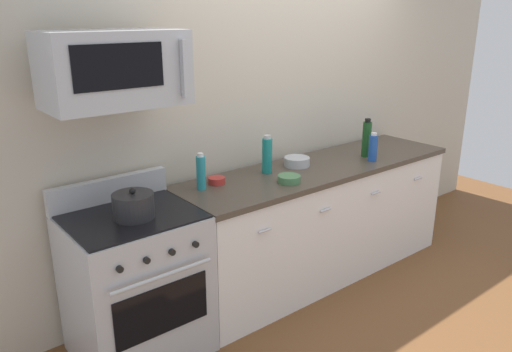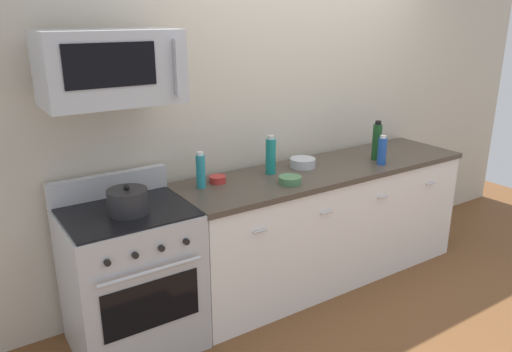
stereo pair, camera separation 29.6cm
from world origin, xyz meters
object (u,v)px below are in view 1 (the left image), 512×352
range_oven (136,284)px  bottle_soda_blue (373,148)px  bottle_wine_green (367,139)px  bottle_sparkling_teal (267,155)px  bowl_red_small (217,180)px  microwave (114,69)px  bottle_dish_soap (201,172)px  bowl_green_glaze (289,179)px  stockpot (133,206)px  bowl_steel_prep (297,161)px

range_oven → bottle_soda_blue: 2.06m
bottle_wine_green → bottle_soda_blue: 0.14m
bottle_soda_blue → bottle_sparkling_teal: bottle_sparkling_teal is taller
bottle_wine_green → bowl_red_small: size_ratio=2.68×
microwave → bottle_sparkling_teal: (1.13, 0.07, -0.70)m
bottle_wine_green → bottle_dish_soap: size_ratio=1.26×
bottle_soda_blue → bowl_green_glaze: 0.87m
range_oven → bowl_red_small: size_ratio=9.18×
stockpot → bottle_soda_blue: bearing=-3.4°
bottle_wine_green → bowl_green_glaze: bottle_wine_green is taller
bottle_sparkling_teal → bowl_steel_prep: 0.30m
bottle_dish_soap → stockpot: bottle_dish_soap is taller
bottle_dish_soap → bottle_wine_green: bearing=-6.6°
bottle_soda_blue → bowl_steel_prep: bearing=153.8°
bottle_wine_green → bottle_soda_blue: bottle_wine_green is taller
bottle_dish_soap → bowl_red_small: (0.14, 0.03, -0.09)m
bottle_dish_soap → stockpot: bearing=-163.4°
bottle_dish_soap → bowl_steel_prep: (0.85, -0.01, -0.08)m
microwave → stockpot: size_ratio=3.18×
microwave → stockpot: bearing=-90.1°
bottle_dish_soap → bottle_sparkling_teal: (0.56, -0.00, 0.02)m
bottle_wine_green → microwave: bearing=177.2°
bowl_steel_prep → bottle_sparkling_teal: bearing=178.1°
microwave → bowl_red_small: 1.08m
bottle_soda_blue → bowl_steel_prep: size_ratio=1.17×
microwave → range_oven: bearing=-90.3°
bottle_wine_green → bottle_sparkling_teal: 0.92m
bottle_sparkling_teal → range_oven: bearing=-174.3°
microwave → bottle_dish_soap: (0.56, 0.07, -0.71)m
bottle_sparkling_teal → bowl_steel_prep: (0.29, -0.01, -0.10)m
bottle_wine_green → bottle_sparkling_teal: (-0.91, 0.17, -0.01)m
bottle_wine_green → bowl_steel_prep: bearing=165.7°
bottle_dish_soap → bowl_green_glaze: size_ratio=1.56×
microwave → bowl_steel_prep: size_ratio=3.85×
bowl_steel_prep → bowl_green_glaze: bearing=-141.0°
bottle_dish_soap → bottle_sparkling_teal: size_ratio=0.88×
bottle_wine_green → bowl_green_glaze: size_ratio=1.97×
range_oven → stockpot: (0.00, -0.05, 0.53)m
bottle_dish_soap → bottle_sparkling_teal: bearing=-0.3°
microwave → bowl_red_small: (0.70, 0.10, -0.81)m
bottle_dish_soap → bowl_red_small: bearing=11.9°
microwave → bowl_steel_prep: bearing=2.3°
bottle_wine_green → range_oven: bearing=178.5°
microwave → bowl_green_glaze: microwave is taller
bowl_red_small → stockpot: size_ratio=0.50×
range_oven → bottle_wine_green: 2.12m
bottle_wine_green → bottle_soda_blue: size_ratio=1.37×
bowl_green_glaze → stockpot: 1.11m
range_oven → bottle_soda_blue: (1.97, -0.17, 0.56)m
range_oven → bowl_red_small: bearing=11.6°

